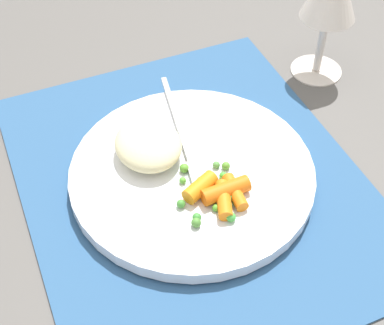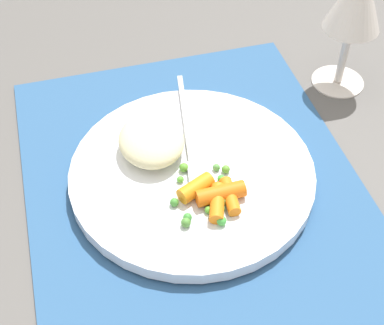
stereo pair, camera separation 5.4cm
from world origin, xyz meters
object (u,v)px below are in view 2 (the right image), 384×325
object	(u,v)px
plate	(192,174)
fork	(189,144)
rice_mound	(151,140)
wine_glass	(357,0)
carrot_portion	(215,194)

from	to	relation	value
plate	fork	distance (m)	0.04
rice_mound	plate	bearing A→B (deg)	43.08
rice_mound	fork	xyz separation A→B (m)	(0.00, 0.04, -0.01)
fork	rice_mound	bearing A→B (deg)	-93.57
plate	wine_glass	bearing A→B (deg)	116.90
fork	plate	bearing A→B (deg)	-9.65
rice_mound	carrot_portion	xyz separation A→B (m)	(0.08, 0.05, -0.01)
rice_mound	carrot_portion	distance (m)	0.10
fork	wine_glass	size ratio (longest dim) A/B	1.12
fork	wine_glass	bearing A→B (deg)	109.98
plate	carrot_portion	size ratio (longest dim) A/B	3.86
plate	fork	world-z (taller)	fork
plate	rice_mound	xyz separation A→B (m)	(-0.04, -0.03, 0.02)
carrot_portion	wine_glass	distance (m)	0.28
carrot_portion	fork	distance (m)	0.08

